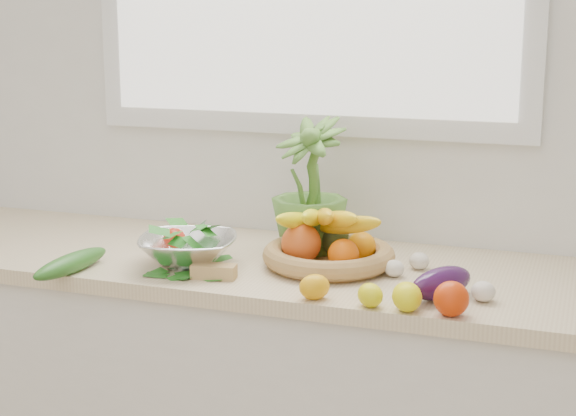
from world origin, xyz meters
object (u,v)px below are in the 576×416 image
(cucumber, at_px, (71,263))
(fruit_basket, at_px, (327,247))
(apple, at_px, (174,242))
(eggplant, at_px, (441,283))
(potted_herb, at_px, (310,185))
(colander_with_spinach, at_px, (188,243))

(cucumber, bearing_deg, fruit_basket, 24.82)
(apple, height_order, eggplant, apple)
(eggplant, xyz_separation_m, potted_herb, (-0.40, 0.25, 0.16))
(potted_herb, distance_m, fruit_basket, 0.18)
(cucumber, distance_m, potted_herb, 0.65)
(cucumber, xyz_separation_m, fruit_basket, (0.59, 0.27, 0.03))
(eggplant, distance_m, colander_with_spinach, 0.66)
(apple, height_order, fruit_basket, fruit_basket)
(apple, distance_m, cucumber, 0.29)
(apple, distance_m, eggplant, 0.75)
(colander_with_spinach, bearing_deg, apple, 135.02)
(apple, xyz_separation_m, fruit_basket, (0.42, 0.04, 0.01))
(eggplant, height_order, fruit_basket, fruit_basket)
(eggplant, bearing_deg, fruit_basket, 153.40)
(potted_herb, height_order, colander_with_spinach, potted_herb)
(apple, relative_size, fruit_basket, 0.17)
(eggplant, xyz_separation_m, colander_with_spinach, (-0.66, 0.04, 0.03))
(potted_herb, bearing_deg, cucumber, -144.77)
(eggplant, bearing_deg, potted_herb, 148.06)
(potted_herb, bearing_deg, colander_with_spinach, -140.21)
(eggplant, xyz_separation_m, fruit_basket, (-0.32, 0.16, 0.01))
(fruit_basket, distance_m, colander_with_spinach, 0.36)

